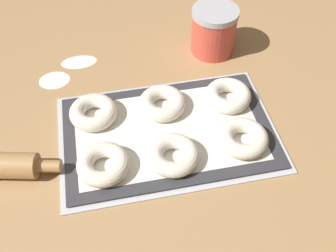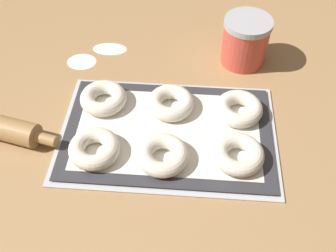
# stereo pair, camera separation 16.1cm
# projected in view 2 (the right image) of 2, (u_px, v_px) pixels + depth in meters

# --- Properties ---
(ground_plane) EXTENTS (2.80, 2.80, 0.00)m
(ground_plane) POSITION_uv_depth(u_px,v_px,m) (165.00, 139.00, 0.91)
(ground_plane) COLOR #A87F51
(baking_tray) EXTENTS (0.50, 0.33, 0.01)m
(baking_tray) POSITION_uv_depth(u_px,v_px,m) (168.00, 133.00, 0.92)
(baking_tray) COLOR silver
(baking_tray) RESTS_ON ground_plane
(baking_mat) EXTENTS (0.48, 0.31, 0.00)m
(baking_mat) POSITION_uv_depth(u_px,v_px,m) (168.00, 131.00, 0.91)
(baking_mat) COLOR #333338
(baking_mat) RESTS_ON baking_tray
(bagel_front_left) EXTENTS (0.11, 0.11, 0.04)m
(bagel_front_left) POSITION_uv_depth(u_px,v_px,m) (94.00, 148.00, 0.86)
(bagel_front_left) COLOR silver
(bagel_front_left) RESTS_ON baking_mat
(bagel_front_center) EXTENTS (0.11, 0.11, 0.04)m
(bagel_front_center) POSITION_uv_depth(u_px,v_px,m) (164.00, 155.00, 0.84)
(bagel_front_center) COLOR silver
(bagel_front_center) RESTS_ON baking_mat
(bagel_front_right) EXTENTS (0.11, 0.11, 0.04)m
(bagel_front_right) POSITION_uv_depth(u_px,v_px,m) (238.00, 154.00, 0.85)
(bagel_front_right) COLOR silver
(bagel_front_right) RESTS_ON baking_mat
(bagel_back_left) EXTENTS (0.11, 0.11, 0.04)m
(bagel_back_left) POSITION_uv_depth(u_px,v_px,m) (103.00, 98.00, 0.96)
(bagel_back_left) COLOR silver
(bagel_back_left) RESTS_ON baking_mat
(bagel_back_center) EXTENTS (0.11, 0.11, 0.04)m
(bagel_back_center) POSITION_uv_depth(u_px,v_px,m) (171.00, 103.00, 0.95)
(bagel_back_center) COLOR silver
(bagel_back_center) RESTS_ON baking_mat
(bagel_back_right) EXTENTS (0.11, 0.11, 0.04)m
(bagel_back_right) POSITION_uv_depth(u_px,v_px,m) (239.00, 109.00, 0.93)
(bagel_back_right) COLOR silver
(bagel_back_right) RESTS_ON baking_mat
(flour_canister) EXTENTS (0.13, 0.13, 0.13)m
(flour_canister) POSITION_uv_depth(u_px,v_px,m) (245.00, 41.00, 1.04)
(flour_canister) COLOR #DB4C3D
(flour_canister) RESTS_ON ground_plane
(flour_patch_near) EXTENTS (0.08, 0.07, 0.00)m
(flour_patch_near) POSITION_uv_depth(u_px,v_px,m) (82.00, 61.00, 1.09)
(flour_patch_near) COLOR white
(flour_patch_near) RESTS_ON ground_plane
(flour_patch_far) EXTENTS (0.10, 0.06, 0.00)m
(flour_patch_far) POSITION_uv_depth(u_px,v_px,m) (110.00, 49.00, 1.12)
(flour_patch_far) COLOR white
(flour_patch_far) RESTS_ON ground_plane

